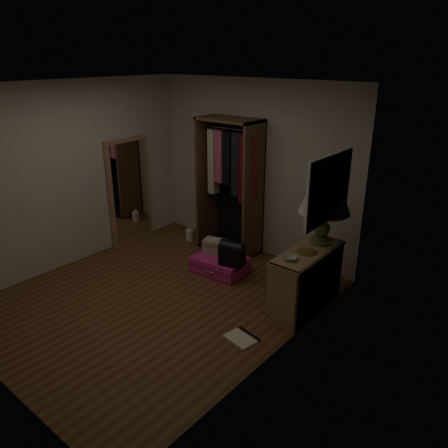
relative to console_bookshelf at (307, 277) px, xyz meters
The scene contains 13 objects.
ground 1.89m from the console_bookshelf, 146.04° to the right, with size 4.00×4.00×0.00m, color #553418.
room_walls 2.08m from the console_bookshelf, 145.85° to the right, with size 3.52×4.02×2.60m.
console_bookshelf is the anchor object (origin of this frame).
open_wardrobe 2.08m from the console_bookshelf, 157.32° to the left, with size 0.97×0.50×2.05m.
floor_mirror 3.27m from the console_bookshelf, behind, with size 0.06×0.80×1.70m.
pink_suitcase 1.41m from the console_bookshelf, behind, with size 0.78×0.59×0.23m.
train_case 1.53m from the console_bookshelf, behind, with size 0.36×0.30×0.23m.
black_bag 1.12m from the console_bookshelf, behind, with size 0.36×0.27×0.35m.
table_lamp 0.96m from the console_bookshelf, 89.28° to the left, with size 0.67×0.67×0.77m.
brass_tray 0.37m from the console_bookshelf, 87.12° to the right, with size 0.31×0.31×0.01m.
ceramic_bowl 0.52m from the console_bookshelf, 97.40° to the right, with size 0.15×0.15×0.04m, color #96B49B.
white_jug 2.60m from the console_bookshelf, 167.36° to the left, with size 0.15×0.15×0.22m.
floor_book 1.12m from the console_bookshelf, 100.05° to the right, with size 0.37×0.31×0.03m.
Camera 1 is at (3.74, -3.20, 2.91)m, focal length 35.00 mm.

